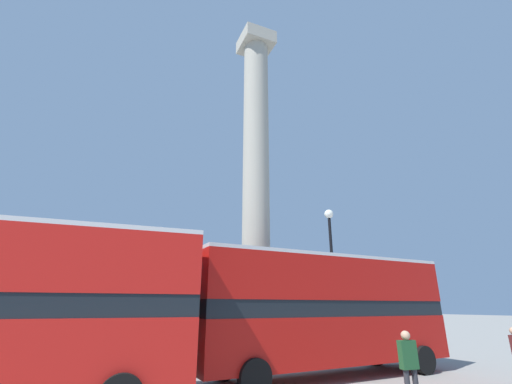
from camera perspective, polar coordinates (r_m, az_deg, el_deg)
name	(u,v)px	position (r m, az deg, el deg)	size (l,w,h in m)	color
ground_plane	(256,359)	(18.46, 0.00, -26.05)	(200.00, 200.00, 0.00)	gray
monument_column	(256,230)	(18.72, 0.00, -6.43)	(4.92, 4.92, 20.35)	#A39E8E
bus_b	(324,308)	(13.90, 11.34, -18.43)	(10.34, 3.19, 4.26)	#B7140F
equestrian_statue	(69,315)	(21.13, -28.72, -17.55)	(3.46, 3.08, 6.43)	#A39E8E
street_lamp	(333,272)	(16.64, 12.70, -12.90)	(0.43, 0.43, 6.92)	black
pedestrian_by_plinth	(409,363)	(10.66, 24.12, -24.51)	(0.49, 0.24, 1.80)	#28282D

